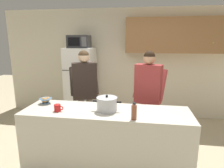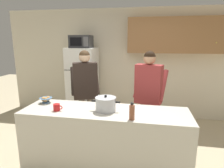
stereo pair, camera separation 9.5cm
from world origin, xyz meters
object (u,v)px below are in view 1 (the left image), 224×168
refrigerator (81,84)px  bread_bowl (46,100)px  microwave (79,42)px  cooking_pot (107,104)px  person_near_pot (85,85)px  coffee_mug (58,108)px  bottle_near_edge (134,111)px  person_by_sink (148,89)px

refrigerator → bread_bowl: bearing=-90.5°
microwave → cooking_pot: 2.23m
person_near_pot → coffee_mug: size_ratio=12.95×
cooking_pot → coffee_mug: size_ratio=3.01×
person_near_pot → coffee_mug: 0.96m
person_near_pot → bottle_near_edge: person_near_pot is taller
refrigerator → microwave: size_ratio=3.53×
person_near_pot → bread_bowl: bearing=-122.2°
microwave → cooking_pot: bearing=-62.4°
cooking_pot → coffee_mug: cooking_pot is taller
person_near_pot → cooking_pot: bearing=-56.1°
person_near_pot → bread_bowl: (-0.42, -0.67, -0.09)m
person_by_sink → bottle_near_edge: (-0.19, -0.98, -0.04)m
cooking_pot → bottle_near_edge: cooking_pot is taller
coffee_mug → bottle_near_edge: 1.05m
microwave → bottle_near_edge: bearing=-57.2°
microwave → person_near_pot: size_ratio=0.28×
cooking_pot → microwave: bearing=117.6°
microwave → cooking_pot: size_ratio=1.22×
cooking_pot → coffee_mug: 0.67m
person_near_pot → cooking_pot: person_near_pot is taller
microwave → bread_bowl: size_ratio=2.48×
bread_bowl → bottle_near_edge: size_ratio=0.89×
person_by_sink → coffee_mug: size_ratio=12.97×
coffee_mug → microwave: bearing=98.8°
refrigerator → coffee_mug: (0.30, -1.98, 0.12)m
coffee_mug → bread_bowl: size_ratio=0.68×
refrigerator → coffee_mug: bearing=-81.3°
bread_bowl → person_by_sink: bearing=20.2°
person_near_pot → coffee_mug: (-0.10, -0.95, -0.10)m
refrigerator → person_by_sink: size_ratio=1.00×
microwave → bread_bowl: (-0.02, -1.68, -0.86)m
person_near_pot → cooking_pot: size_ratio=4.30×
person_near_pot → person_by_sink: 1.14m
refrigerator → bread_bowl: size_ratio=8.74×
refrigerator → person_near_pot: size_ratio=1.00×
person_by_sink → cooking_pot: 0.94m
microwave → bottle_near_edge: size_ratio=2.21×
refrigerator → microwave: (0.00, -0.02, 0.99)m
refrigerator → person_by_sink: person_by_sink is taller
refrigerator → coffee_mug: 2.01m
person_near_pot → bottle_near_edge: 1.43m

